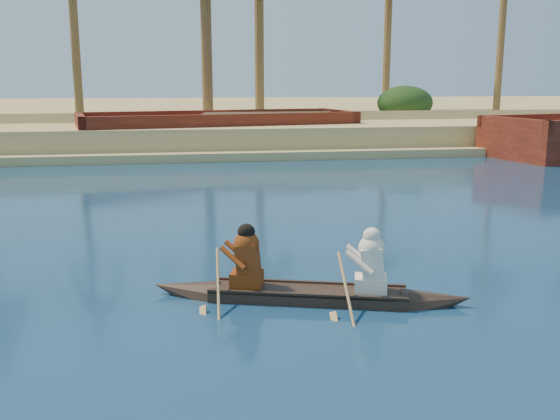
{
  "coord_description": "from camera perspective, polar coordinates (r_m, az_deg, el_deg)",
  "views": [
    {
      "loc": [
        6.06,
        -3.91,
        3.36
      ],
      "look_at": [
        7.91,
        7.21,
        1.01
      ],
      "focal_mm": 40.0,
      "sensor_mm": 36.0,
      "label": 1
    }
  ],
  "objects": [
    {
      "name": "sandy_embankment",
      "position": [
        51.23,
        -16.4,
        8.14
      ],
      "size": [
        150.0,
        51.0,
        1.5
      ],
      "color": "tan",
      "rests_on": "ground"
    },
    {
      "name": "barge_mid",
      "position": [
        30.64,
        -5.62,
        6.86
      ],
      "size": [
        13.68,
        6.63,
        2.19
      ],
      "rotation": [
        0.0,
        0.0,
        0.18
      ],
      "color": "maroon",
      "rests_on": "ground"
    },
    {
      "name": "canoe",
      "position": [
        9.74,
        2.57,
        -6.77
      ],
      "size": [
        4.94,
        2.06,
        1.37
      ],
      "rotation": [
        0.0,
        0.0,
        -0.29
      ],
      "color": "#31231A",
      "rests_on": "ground"
    },
    {
      "name": "shrub_cluster",
      "position": [
        35.99,
        -19.3,
        7.68
      ],
      "size": [
        100.0,
        6.0,
        2.4
      ],
      "primitive_type": null,
      "color": "#1A3212",
      "rests_on": "ground"
    }
  ]
}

